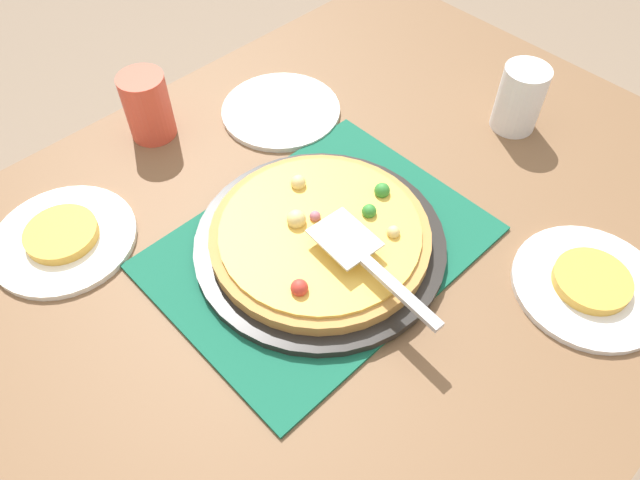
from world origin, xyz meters
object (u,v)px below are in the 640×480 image
(pizza, at_px, (320,234))
(plate_far_right, at_px, (64,239))
(cup_corner, at_px, (520,98))
(pizza_server, at_px, (366,260))
(plate_side, at_px, (281,110))
(served_slice_right, at_px, (61,234))
(plate_near_left, at_px, (589,286))
(cup_near, at_px, (148,106))
(pizza_pan, at_px, (320,243))
(served_slice_left, at_px, (592,281))

(pizza, bearing_deg, plate_far_right, 134.20)
(plate_far_right, distance_m, cup_corner, 0.80)
(pizza_server, bearing_deg, plate_side, 64.88)
(pizza, distance_m, served_slice_right, 0.40)
(plate_near_left, distance_m, plate_far_right, 0.79)
(cup_corner, bearing_deg, cup_near, 138.00)
(plate_side, xyz_separation_m, served_slice_right, (-0.45, 0.00, 0.01))
(plate_near_left, height_order, cup_near, cup_near)
(pizza, relative_size, plate_far_right, 1.50)
(pizza, relative_size, served_slice_right, 3.00)
(plate_far_right, height_order, plate_side, same)
(pizza, bearing_deg, cup_near, 94.61)
(pizza_server, bearing_deg, pizza_pan, 85.74)
(plate_near_left, bearing_deg, pizza_pan, 125.45)
(served_slice_right, distance_m, cup_near, 0.27)
(cup_near, bearing_deg, served_slice_right, -154.61)
(plate_near_left, distance_m, served_slice_left, 0.01)
(pizza, xyz_separation_m, cup_corner, (0.45, -0.04, 0.03))
(pizza_server, bearing_deg, served_slice_right, 125.09)
(served_slice_right, distance_m, pizza_server, 0.47)
(cup_near, bearing_deg, plate_near_left, -70.08)
(cup_near, distance_m, pizza_server, 0.50)
(served_slice_right, bearing_deg, pizza, -45.80)
(plate_far_right, distance_m, served_slice_right, 0.01)
(plate_far_right, bearing_deg, pizza_server, -54.91)
(pizza_pan, bearing_deg, plate_side, 58.82)
(pizza, bearing_deg, plate_side, 58.91)
(plate_far_right, bearing_deg, pizza, -45.80)
(pizza_pan, bearing_deg, pizza_server, -94.26)
(served_slice_left, bearing_deg, plate_side, 95.57)
(pizza_server, bearing_deg, plate_far_right, 125.09)
(pizza, relative_size, cup_near, 2.75)
(pizza_pan, bearing_deg, served_slice_right, 134.13)
(plate_near_left, bearing_deg, cup_corner, 52.19)
(plate_side, height_order, served_slice_right, served_slice_right)
(plate_side, bearing_deg, pizza_pan, -121.18)
(served_slice_left, bearing_deg, plate_near_left, 0.00)
(pizza, distance_m, cup_near, 0.40)
(plate_near_left, height_order, pizza_server, pizza_server)
(served_slice_left, distance_m, cup_near, 0.77)
(served_slice_left, relative_size, served_slice_right, 1.00)
(plate_side, bearing_deg, plate_far_right, 179.90)
(plate_near_left, xyz_separation_m, pizza_server, (-0.24, 0.23, 0.06))
(pizza_pan, height_order, plate_near_left, pizza_pan)
(pizza_pan, xyz_separation_m, pizza_server, (-0.01, -0.10, 0.06))
(plate_near_left, distance_m, plate_side, 0.61)
(plate_far_right, xyz_separation_m, plate_side, (0.45, -0.00, 0.00))
(cup_near, relative_size, pizza_server, 0.52)
(plate_side, relative_size, cup_corner, 1.83)
(pizza, height_order, plate_near_left, pizza)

